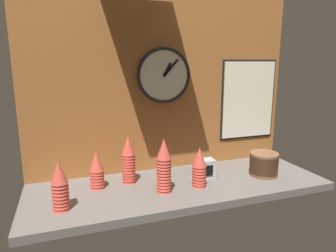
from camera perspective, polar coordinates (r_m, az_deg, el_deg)
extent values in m
cube|color=slate|center=(1.67, 2.24, -11.37)|extent=(1.60, 0.56, 0.04)
cube|color=#A3602D|center=(1.79, -0.75, 8.24)|extent=(1.60, 0.03, 1.05)
cone|color=#DB4C3D|center=(1.53, -0.78, -10.68)|extent=(0.07, 0.07, 0.10)
cone|color=#DB4C3D|center=(1.53, -0.78, -10.13)|extent=(0.07, 0.07, 0.10)
cone|color=#DB4C3D|center=(1.52, -0.79, -9.57)|extent=(0.07, 0.07, 0.10)
cone|color=#DB4C3D|center=(1.52, -0.79, -9.02)|extent=(0.07, 0.07, 0.10)
cone|color=#DB4C3D|center=(1.51, -0.79, -8.45)|extent=(0.07, 0.07, 0.10)
cone|color=#DB4C3D|center=(1.50, -0.79, -7.89)|extent=(0.07, 0.07, 0.10)
cone|color=#DB4C3D|center=(1.50, -0.79, -7.31)|extent=(0.07, 0.07, 0.10)
cone|color=#DB4C3D|center=(1.49, -0.79, -6.74)|extent=(0.07, 0.07, 0.10)
cone|color=#DB4C3D|center=(1.49, -0.80, -6.16)|extent=(0.07, 0.07, 0.10)
cone|color=#DB4C3D|center=(1.48, -0.80, -5.58)|extent=(0.07, 0.07, 0.10)
cone|color=#DB4C3D|center=(1.48, -0.80, -4.99)|extent=(0.07, 0.07, 0.10)
cone|color=#DB4C3D|center=(1.47, -0.80, -4.40)|extent=(0.07, 0.07, 0.10)
cone|color=#DB4C3D|center=(1.44, -19.74, -12.98)|extent=(0.07, 0.07, 0.10)
cone|color=#DB4C3D|center=(1.44, -19.78, -12.40)|extent=(0.07, 0.07, 0.10)
cone|color=#DB4C3D|center=(1.43, -19.83, -11.82)|extent=(0.07, 0.07, 0.10)
cone|color=#DB4C3D|center=(1.42, -19.88, -11.23)|extent=(0.07, 0.07, 0.10)
cone|color=#DB4C3D|center=(1.42, -19.92, -10.64)|extent=(0.07, 0.07, 0.10)
cone|color=#DB4C3D|center=(1.41, -19.97, -10.04)|extent=(0.07, 0.07, 0.10)
cone|color=#DB4C3D|center=(1.41, -20.02, -9.44)|extent=(0.07, 0.07, 0.10)
cone|color=#DB4C3D|center=(1.40, -20.07, -8.84)|extent=(0.07, 0.07, 0.10)
cone|color=#DB4C3D|center=(1.39, -20.11, -8.22)|extent=(0.07, 0.07, 0.10)
cone|color=#DB4C3D|center=(1.62, -13.33, -9.76)|extent=(0.07, 0.07, 0.10)
cone|color=#DB4C3D|center=(1.61, -13.36, -9.23)|extent=(0.07, 0.07, 0.10)
cone|color=#DB4C3D|center=(1.61, -13.39, -8.71)|extent=(0.07, 0.07, 0.10)
cone|color=#DB4C3D|center=(1.60, -13.42, -8.17)|extent=(0.07, 0.07, 0.10)
cone|color=#DB4C3D|center=(1.60, -13.44, -7.64)|extent=(0.07, 0.07, 0.10)
cone|color=#DB4C3D|center=(1.59, -13.47, -7.10)|extent=(0.07, 0.07, 0.10)
cone|color=#DB4C3D|center=(1.59, -13.50, -6.56)|extent=(0.07, 0.07, 0.10)
cone|color=#DB4C3D|center=(1.60, 5.93, -9.70)|extent=(0.07, 0.07, 0.10)
cone|color=#DB4C3D|center=(1.60, 5.95, -9.17)|extent=(0.07, 0.07, 0.10)
cone|color=#DB4C3D|center=(1.59, 5.96, -8.63)|extent=(0.07, 0.07, 0.10)
cone|color=#DB4C3D|center=(1.59, 5.97, -8.10)|extent=(0.07, 0.07, 0.10)
cone|color=#DB4C3D|center=(1.58, 5.98, -7.55)|extent=(0.07, 0.07, 0.10)
cone|color=#DB4C3D|center=(1.58, 6.00, -7.01)|extent=(0.07, 0.07, 0.10)
cone|color=#DB4C3D|center=(1.57, 6.01, -6.46)|extent=(0.07, 0.07, 0.10)
cone|color=#DB4C3D|center=(1.57, 6.02, -5.91)|extent=(0.07, 0.07, 0.10)
cone|color=#DB4C3D|center=(1.66, -7.47, -8.95)|extent=(0.07, 0.07, 0.10)
cone|color=#DB4C3D|center=(1.65, -7.48, -8.44)|extent=(0.07, 0.07, 0.10)
cone|color=#DB4C3D|center=(1.65, -7.50, -7.92)|extent=(0.07, 0.07, 0.10)
cone|color=#DB4C3D|center=(1.64, -7.51, -7.40)|extent=(0.07, 0.07, 0.10)
cone|color=#DB4C3D|center=(1.64, -7.53, -6.87)|extent=(0.07, 0.07, 0.10)
cone|color=#DB4C3D|center=(1.63, -7.54, -6.35)|extent=(0.07, 0.07, 0.10)
cone|color=#DB4C3D|center=(1.63, -7.56, -5.81)|extent=(0.07, 0.07, 0.10)
cone|color=#DB4C3D|center=(1.62, -7.58, -5.28)|extent=(0.07, 0.07, 0.10)
cone|color=#DB4C3D|center=(1.62, -7.59, -4.74)|extent=(0.07, 0.07, 0.10)
cone|color=#DB4C3D|center=(1.61, -7.61, -4.20)|extent=(0.07, 0.07, 0.10)
cone|color=#DB4C3D|center=(1.61, -7.62, -3.66)|extent=(0.07, 0.07, 0.10)
cylinder|color=brown|center=(1.85, 17.69, -8.31)|extent=(0.16, 0.16, 0.04)
cylinder|color=brown|center=(1.84, 17.72, -7.85)|extent=(0.16, 0.16, 0.04)
cylinder|color=brown|center=(1.84, 17.76, -7.38)|extent=(0.16, 0.16, 0.04)
cylinder|color=brown|center=(1.83, 17.79, -6.90)|extent=(0.16, 0.16, 0.04)
cylinder|color=brown|center=(1.83, 17.82, -6.43)|extent=(0.16, 0.16, 0.04)
cylinder|color=brown|center=(1.82, 17.85, -5.95)|extent=(0.16, 0.16, 0.04)
cylinder|color=brown|center=(1.82, 17.89, -5.47)|extent=(0.16, 0.16, 0.04)
torus|color=#946542|center=(1.81, 17.91, -5.06)|extent=(0.16, 0.16, 0.01)
cylinder|color=beige|center=(1.76, -0.83, 9.60)|extent=(0.32, 0.02, 0.32)
torus|color=black|center=(1.75, -0.74, 9.59)|extent=(0.33, 0.02, 0.33)
cube|color=black|center=(1.75, -0.09, 10.74)|extent=(0.05, 0.01, 0.08)
cube|color=black|center=(1.76, 0.63, 11.10)|extent=(0.09, 0.01, 0.10)
cylinder|color=black|center=(1.74, -0.69, 9.59)|extent=(0.02, 0.01, 0.02)
cube|color=black|center=(2.04, 15.00, 4.85)|extent=(0.39, 0.01, 0.51)
cube|color=#EFEACC|center=(2.03, 15.07, 4.84)|extent=(0.37, 0.01, 0.49)
cube|color=#B7B7BC|center=(1.73, 7.10, -8.04)|extent=(0.10, 0.07, 0.11)
cube|color=black|center=(1.70, 7.68, -8.46)|extent=(0.06, 0.00, 0.06)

